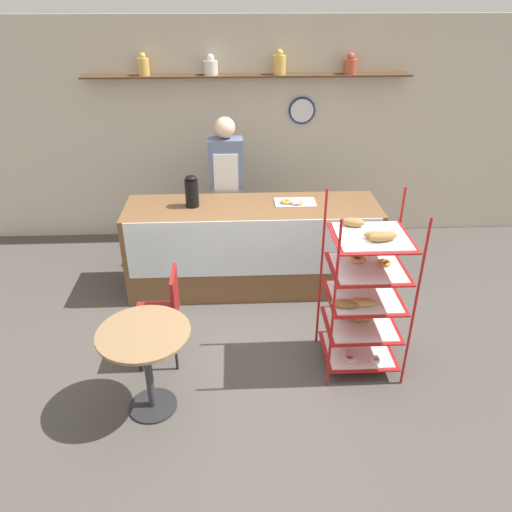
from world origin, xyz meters
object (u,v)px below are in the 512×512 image
(cafe_table, at_px, (146,352))
(coffee_carafe, at_px, (192,191))
(cafe_chair, at_px, (165,307))
(pastry_rack, at_px, (364,295))
(person_worker, at_px, (226,187))
(donut_tray_counter, at_px, (294,202))

(cafe_table, relative_size, coffee_carafe, 2.25)
(cafe_table, xyz_separation_m, cafe_chair, (0.08, 0.60, -0.01))
(pastry_rack, height_order, person_worker, person_worker)
(cafe_table, relative_size, donut_tray_counter, 1.75)
(pastry_rack, xyz_separation_m, coffee_carafe, (-1.50, 1.36, 0.42))
(cafe_table, bearing_deg, person_worker, 75.46)
(person_worker, height_order, cafe_chair, person_worker)
(cafe_chair, xyz_separation_m, coffee_carafe, (0.18, 1.23, 0.58))
(cafe_table, distance_m, cafe_chair, 0.61)
(person_worker, height_order, coffee_carafe, person_worker)
(person_worker, distance_m, cafe_table, 2.45)
(person_worker, bearing_deg, donut_tray_counter, -34.93)
(pastry_rack, relative_size, cafe_table, 2.06)
(pastry_rack, relative_size, person_worker, 0.88)
(cafe_chair, bearing_deg, donut_tray_counter, 134.28)
(cafe_chair, bearing_deg, cafe_table, -7.98)
(donut_tray_counter, bearing_deg, cafe_chair, -135.01)
(coffee_carafe, bearing_deg, pastry_rack, -42.14)
(donut_tray_counter, bearing_deg, cafe_table, -125.59)
(pastry_rack, distance_m, person_worker, 2.21)
(cafe_chair, relative_size, donut_tray_counter, 2.08)
(cafe_chair, bearing_deg, coffee_carafe, 170.82)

